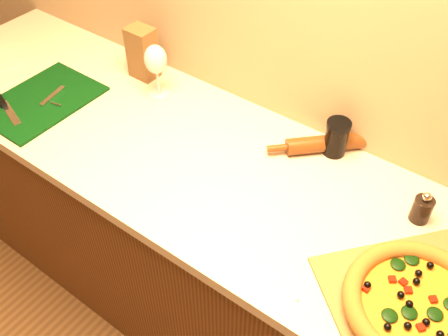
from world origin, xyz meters
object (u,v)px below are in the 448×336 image
(pepper_grinder, at_px, (422,209))
(wine_glass, at_px, (156,61))
(pizza_peel, at_px, (426,305))
(pizza, at_px, (420,306))
(rolling_pin, at_px, (329,143))
(cutting_board, at_px, (40,101))
(side_plate, at_px, (3,58))
(dark_jar, at_px, (336,138))

(pepper_grinder, height_order, wine_glass, wine_glass)
(pizza_peel, bearing_deg, pizza, -68.32)
(pepper_grinder, distance_m, rolling_pin, 0.35)
(cutting_board, bearing_deg, side_plate, 164.87)
(pizza, xyz_separation_m, pepper_grinder, (-0.10, 0.28, 0.01))
(cutting_board, distance_m, wine_glass, 0.44)
(rolling_pin, relative_size, wine_glass, 1.51)
(pizza, distance_m, cutting_board, 1.38)
(pizza_peel, xyz_separation_m, side_plate, (-1.74, 0.07, 0.00))
(dark_jar, relative_size, side_plate, 0.83)
(rolling_pin, height_order, wine_glass, wine_glass)
(dark_jar, distance_m, side_plate, 1.34)
(pepper_grinder, height_order, dark_jar, dark_jar)
(side_plate, bearing_deg, rolling_pin, 12.69)
(pepper_grinder, xyz_separation_m, rolling_pin, (-0.34, 0.11, -0.01))
(wine_glass, xyz_separation_m, dark_jar, (0.65, 0.10, -0.08))
(pizza_peel, height_order, cutting_board, cutting_board)
(pepper_grinder, bearing_deg, rolling_pin, 162.68)
(side_plate, bearing_deg, pizza_peel, -2.22)
(pizza, height_order, side_plate, pizza)
(dark_jar, bearing_deg, pizza, -42.71)
(pizza_peel, distance_m, side_plate, 1.74)
(wine_glass, bearing_deg, rolling_pin, 8.72)
(pizza, relative_size, rolling_pin, 1.20)
(rolling_pin, distance_m, dark_jar, 0.04)
(pepper_grinder, distance_m, wine_glass, 0.97)
(pizza_peel, height_order, rolling_pin, rolling_pin)
(pizza_peel, bearing_deg, wine_glass, -153.24)
(pizza, relative_size, dark_jar, 2.97)
(wine_glass, bearing_deg, pizza_peel, -13.45)
(rolling_pin, distance_m, side_plate, 1.31)
(rolling_pin, relative_size, dark_jar, 2.47)
(pizza, distance_m, dark_jar, 0.57)
(pizza, relative_size, pepper_grinder, 3.50)
(pepper_grinder, bearing_deg, pizza, -69.86)
(pepper_grinder, height_order, side_plate, pepper_grinder)
(side_plate, bearing_deg, dark_jar, 12.49)
(dark_jar, bearing_deg, wine_glass, -171.56)
(wine_glass, bearing_deg, cutting_board, -137.19)
(wine_glass, bearing_deg, dark_jar, 8.44)
(pizza_peel, xyz_separation_m, cutting_board, (-1.39, -0.03, 0.00))
(dark_jar, bearing_deg, pizza_peel, -39.44)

